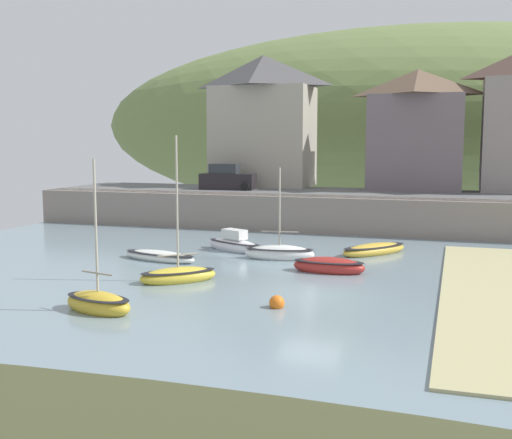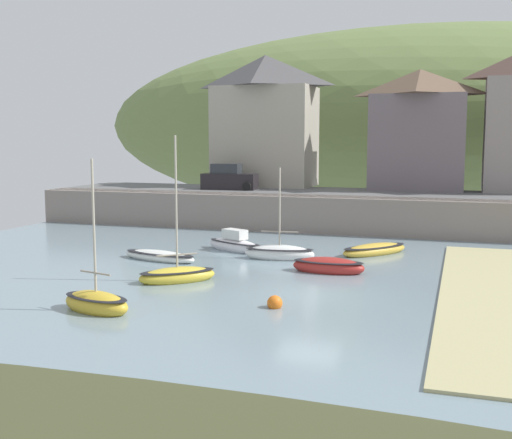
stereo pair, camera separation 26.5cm
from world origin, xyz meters
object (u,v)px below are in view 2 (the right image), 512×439
fishing_boat_green (235,245)px  rowboat_small_beached (328,266)px  sailboat_white_hull (159,256)px  mooring_buoy (275,303)px  sailboat_blue_trim (279,253)px  parked_car_near_slipway (229,179)px  waterfront_building_left (265,120)px  dinghy_open_wooden (177,275)px  sailboat_nearest_shore (375,250)px  waterfront_building_centre (419,129)px  sailboat_far_left (96,303)px

fishing_boat_green → rowboat_small_beached: bearing=-7.9°
sailboat_white_hull → mooring_buoy: size_ratio=7.83×
sailboat_blue_trim → parked_car_near_slipway: bearing=112.2°
sailboat_blue_trim → rowboat_small_beached: bearing=-46.4°
waterfront_building_left → parked_car_near_slipway: waterfront_building_left is taller
dinghy_open_wooden → mooring_buoy: (5.27, -2.88, -0.12)m
dinghy_open_wooden → sailboat_nearest_shore: 11.90m
parked_car_near_slipway → dinghy_open_wooden: bearing=-80.2°
waterfront_building_centre → sailboat_white_hull: 24.45m
sailboat_white_hull → sailboat_nearest_shore: 11.50m
waterfront_building_centre → sailboat_far_left: bearing=-106.8°
dinghy_open_wooden → rowboat_small_beached: bearing=-6.8°
rowboat_small_beached → parked_car_near_slipway: (-11.02, 16.35, 2.92)m
dinghy_open_wooden → mooring_buoy: 6.01m
sailboat_blue_trim → parked_car_near_slipway: (-7.94, 13.87, 2.89)m
parked_car_near_slipway → sailboat_white_hull: bearing=-86.7°
mooring_buoy → sailboat_nearest_shore: bearing=80.6°
waterfront_building_left → waterfront_building_centre: bearing=0.0°
rowboat_small_beached → waterfront_building_centre: bearing=84.2°
sailboat_far_left → mooring_buoy: bearing=36.5°
sailboat_nearest_shore → dinghy_open_wooden: bearing=-178.3°
sailboat_nearest_shore → waterfront_building_left: bearing=74.9°
sailboat_white_hull → sailboat_nearest_shore: (10.29, 5.15, 0.03)m
waterfront_building_centre → sailboat_nearest_shore: size_ratio=2.14×
sailboat_white_hull → waterfront_building_centre: bearing=73.4°
parked_car_near_slipway → waterfront_building_centre: bearing=14.0°
dinghy_open_wooden → mooring_buoy: size_ratio=11.32×
rowboat_small_beached → parked_car_near_slipway: 19.94m
sailboat_nearest_shore → fishing_boat_green: 7.65m
sailboat_far_left → sailboat_nearest_shore: 16.78m
dinghy_open_wooden → sailboat_white_hull: 5.20m
parked_car_near_slipway → mooring_buoy: (10.42, -23.21, -3.03)m
dinghy_open_wooden → fishing_boat_green: size_ratio=1.62×
waterfront_building_left → mooring_buoy: size_ratio=18.12×
waterfront_building_centre → sailboat_blue_trim: bearing=-106.9°
sailboat_blue_trim → sailboat_nearest_shore: sailboat_blue_trim is taller
rowboat_small_beached → mooring_buoy: 6.88m
waterfront_building_centre → dinghy_open_wooden: 27.04m
dinghy_open_wooden → rowboat_small_beached: dinghy_open_wooden is taller
rowboat_small_beached → parked_car_near_slipway: bearing=125.1°
waterfront_building_centre → rowboat_small_beached: (-2.51, -20.85, -6.66)m
sailboat_far_left → mooring_buoy: 6.48m
rowboat_small_beached → parked_car_near_slipway: size_ratio=0.81×
sailboat_white_hull → rowboat_small_beached: (8.87, -0.28, 0.08)m
dinghy_open_wooden → waterfront_building_centre: bearing=30.5°
waterfront_building_left → parked_car_near_slipway: 6.54m
sailboat_white_hull → sailboat_blue_trim: (5.79, 2.20, 0.11)m
waterfront_building_centre → sailboat_white_hull: size_ratio=1.98×
sailboat_blue_trim → mooring_buoy: 9.66m
sailboat_white_hull → parked_car_near_slipway: 16.49m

